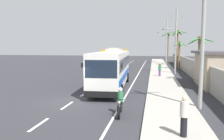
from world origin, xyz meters
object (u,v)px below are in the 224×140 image
Objects in this scene: pedestrian_midwalk at (184,115)px; palm_third at (199,50)px; utility_pole_nearest at (203,37)px; coach_bus_far_lane at (115,57)px; utility_pole_far at (166,40)px; pedestrian_near_kerb at (160,70)px; palm_second at (168,41)px; motorcycle_beside_bus at (120,104)px; coach_bus_foreground at (112,67)px; utility_pole_mid at (175,40)px; palm_nearest at (179,50)px; palm_fourth at (178,42)px.

palm_third reaches higher than pedestrian_midwalk.
utility_pole_nearest reaches higher than palm_third.
coach_bus_far_lane is 1.27× the size of utility_pole_nearest.
utility_pole_nearest is at bearing -89.62° from utility_pole_far.
pedestrian_near_kerb is 25.60m from palm_second.
utility_pole_nearest is at bearing -69.50° from coach_bus_far_lane.
palm_second is (0.32, 39.70, 0.67)m from utility_pole_nearest.
motorcycle_beside_bus is 16.96m from pedestrian_near_kerb.
pedestrian_near_kerb is 0.16× the size of utility_pole_far.
pedestrian_near_kerb is at bearing -95.64° from palm_second.
pedestrian_near_kerb is 0.22× the size of palm_second.
palm_second is at bearing 49.69° from coach_bus_far_lane.
coach_bus_foreground reaches higher than coach_bus_far_lane.
coach_bus_foreground is 2.37× the size of palm_third.
coach_bus_far_lane is at bearing 63.76° from pedestrian_near_kerb.
coach_bus_far_lane is 14.54m from utility_pole_far.
utility_pole_mid is 6.78m from palm_nearest.
utility_pole_mid is at bearing -101.34° from palm_nearest.
coach_bus_foreground is 2.46× the size of palm_nearest.
palm_nearest is at bearing 13.00° from pedestrian_near_kerb.
palm_third is (8.86, 4.66, 1.69)m from coach_bus_foreground.
palm_fourth is (8.63, 25.72, 3.04)m from coach_bus_foreground.
utility_pole_far is at bearing 45.22° from coach_bus_far_lane.
palm_nearest is at bearing 92.39° from palm_third.
utility_pole_far is 1.39× the size of palm_second.
motorcycle_beside_bus is 0.22× the size of utility_pole_nearest.
pedestrian_midwalk is 45.02m from palm_second.
utility_pole_far reaches higher than palm_second.
palm_fourth is (1.40, -7.55, -0.24)m from palm_second.
utility_pole_mid is at bearing 60.29° from coach_bus_foreground.
palm_fourth reaches higher than coach_bus_foreground.
palm_fourth reaches higher than palm_third.
utility_pole_nearest is at bearing -90.46° from palm_second.
palm_second is at bearing 89.31° from utility_pole_mid.
pedestrian_midwalk is at bearing -95.70° from palm_nearest.
palm_second is at bearing 25.82° from pedestrian_near_kerb.
coach_bus_foreground reaches higher than motorcycle_beside_bus.
palm_nearest is 0.67× the size of palm_fourth.
motorcycle_beside_bus is 0.21× the size of utility_pole_mid.
coach_bus_foreground is 1.66× the size of palm_second.
motorcycle_beside_bus is 4.32m from pedestrian_midwalk.
coach_bus_far_lane is 11.86m from palm_nearest.
palm_third is (1.63, -28.60, -1.58)m from palm_second.
utility_pole_nearest is at bearing -90.21° from utility_pole_mid.
utility_pole_far is (-0.25, 37.32, 0.82)m from utility_pole_nearest.
pedestrian_midwalk is 0.34× the size of palm_third.
coach_bus_far_lane is 1.08× the size of utility_pole_far.
utility_pole_nearest is at bearing -100.00° from palm_third.
utility_pole_far is (-0.32, 18.66, 0.50)m from utility_pole_mid.
utility_pole_nearest reaches higher than palm_second.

